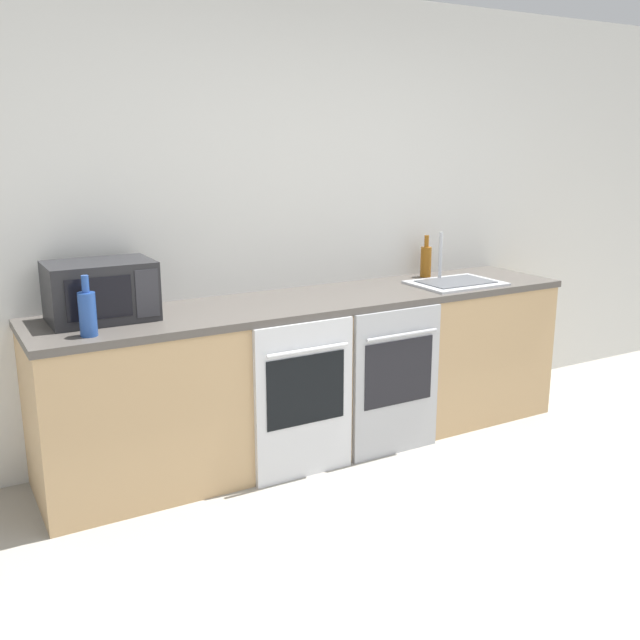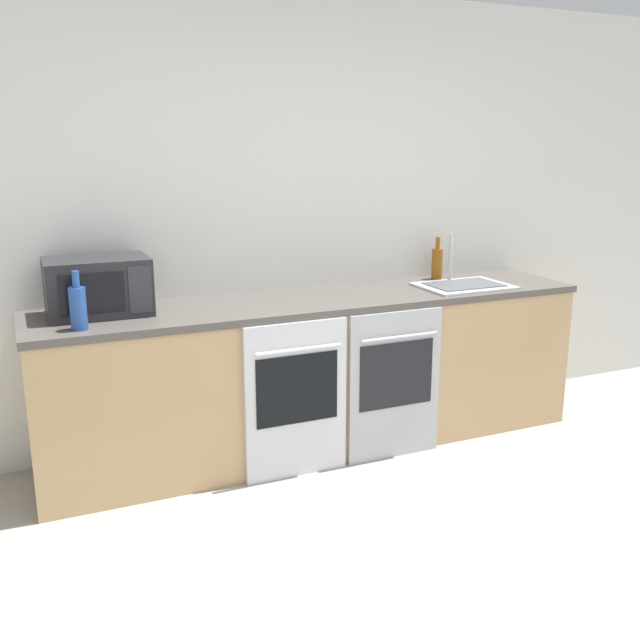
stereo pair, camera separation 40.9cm
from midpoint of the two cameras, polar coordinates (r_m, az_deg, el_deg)
The scene contains 8 objects.
wall_back at distance 4.31m, azimuth 0.69°, elevation 7.96°, with size 10.00×0.06×2.60m.
counter_back at distance 4.17m, azimuth 2.66°, elevation -4.22°, with size 3.20×0.67×0.90m.
oven_left at distance 3.78m, azimuth 1.21°, elevation -6.42°, with size 0.57×0.06×0.86m.
oven_right at distance 4.05m, azimuth 8.91°, elevation -5.15°, with size 0.57×0.06×0.86m.
microwave at distance 3.74m, azimuth -14.41°, elevation 2.59°, with size 0.51×0.35×0.29m.
bottle_amber at distance 4.68m, azimuth 11.84°, elevation 4.50°, with size 0.07×0.07×0.27m.
bottle_blue at distance 3.46m, azimuth -15.63°, elevation 0.98°, with size 0.08×0.08×0.28m.
sink at distance 4.47m, azimuth 14.00°, elevation 2.74°, with size 0.54×0.40×0.31m.
Camera 2 is at (-1.59, -1.60, 1.76)m, focal length 40.00 mm.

